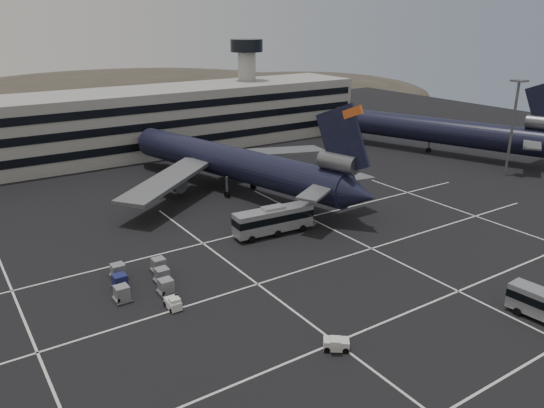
{
  "coord_description": "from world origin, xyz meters",
  "views": [
    {
      "loc": [
        -34.89,
        -42.5,
        29.29
      ],
      "look_at": [
        2.97,
        14.47,
        5.0
      ],
      "focal_mm": 35.0,
      "sensor_mm": 36.0,
      "label": 1
    }
  ],
  "objects_px": {
    "uld_cluster": "(141,279)",
    "trijet_main": "(234,163)",
    "tug_a": "(173,303)",
    "bus_far": "(273,219)"
  },
  "relations": [
    {
      "from": "trijet_main",
      "to": "uld_cluster",
      "type": "height_order",
      "value": "trijet_main"
    },
    {
      "from": "uld_cluster",
      "to": "tug_a",
      "type": "bearing_deg",
      "value": -82.16
    },
    {
      "from": "tug_a",
      "to": "uld_cluster",
      "type": "distance_m",
      "value": 6.88
    },
    {
      "from": "bus_far",
      "to": "uld_cluster",
      "type": "relative_size",
      "value": 1.31
    },
    {
      "from": "tug_a",
      "to": "uld_cluster",
      "type": "relative_size",
      "value": 0.24
    },
    {
      "from": "bus_far",
      "to": "tug_a",
      "type": "bearing_deg",
      "value": 123.35
    },
    {
      "from": "trijet_main",
      "to": "bus_far",
      "type": "relative_size",
      "value": 4.76
    },
    {
      "from": "bus_far",
      "to": "uld_cluster",
      "type": "height_order",
      "value": "bus_far"
    },
    {
      "from": "uld_cluster",
      "to": "trijet_main",
      "type": "bearing_deg",
      "value": 42.85
    },
    {
      "from": "bus_far",
      "to": "uld_cluster",
      "type": "xyz_separation_m",
      "value": [
        -21.12,
        -4.32,
        -1.42
      ]
    }
  ]
}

